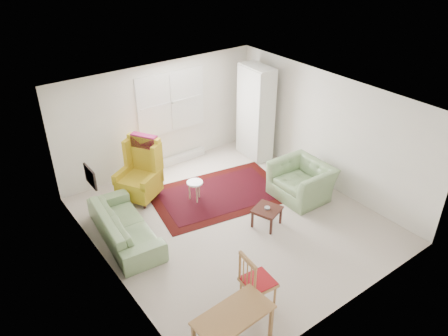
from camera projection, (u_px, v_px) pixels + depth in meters
room at (228, 160)px, 8.16m from camera, size 5.04×5.54×2.51m
rug at (219, 194)px, 9.41m from camera, size 3.10×2.28×0.03m
sofa at (124, 220)px, 7.95m from camera, size 0.98×2.11×0.83m
armchair at (302, 178)px, 9.15m from camera, size 1.04×1.18×0.91m
wingback_chair at (137, 171)px, 8.98m from camera, size 1.10×1.08×1.34m
coffee_table at (267, 217)px, 8.40m from camera, size 0.62×0.62×0.39m
stool at (195, 191)px, 9.14m from camera, size 0.41×0.41×0.45m
cabinet at (256, 113)px, 10.44m from camera, size 0.53×0.94×2.28m
desk at (233, 332)px, 5.90m from camera, size 1.11×0.60×0.68m
desk_chair at (258, 281)px, 6.48m from camera, size 0.49×0.49×1.04m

